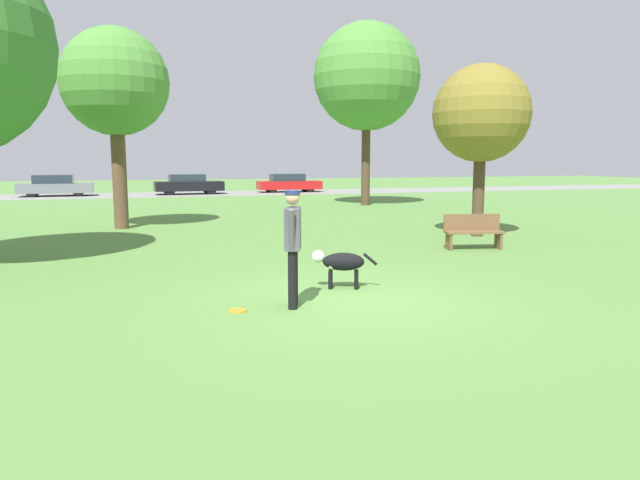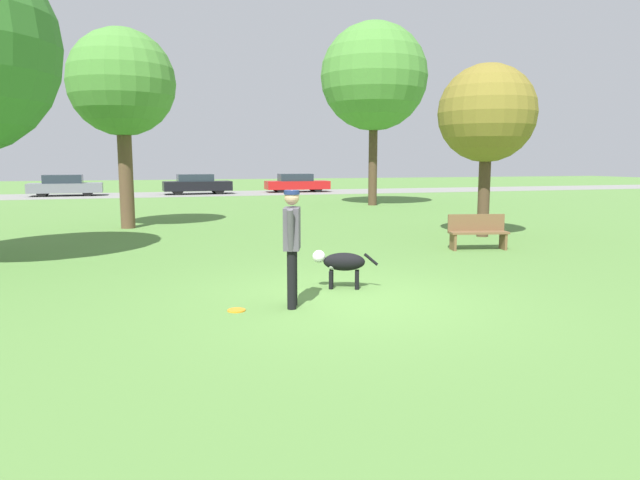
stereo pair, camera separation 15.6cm
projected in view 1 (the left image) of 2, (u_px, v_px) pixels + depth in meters
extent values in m
plane|color=#56843D|center=(346.00, 300.00, 8.71)|extent=(120.00, 120.00, 0.00)
cube|color=gray|center=(181.00, 194.00, 36.62)|extent=(120.00, 6.00, 0.01)
cylinder|color=black|center=(294.00, 277.00, 8.35)|extent=(0.17, 0.17, 0.85)
cylinder|color=black|center=(293.00, 280.00, 8.12)|extent=(0.17, 0.17, 0.85)
cube|color=#514C56|center=(293.00, 229.00, 8.13)|extent=(0.35, 0.47, 0.60)
cylinder|color=#514C56|center=(294.00, 227.00, 8.37)|extent=(0.16, 0.23, 0.61)
cylinder|color=#514C56|center=(292.00, 231.00, 7.90)|extent=(0.16, 0.23, 0.61)
sphere|color=tan|center=(292.00, 198.00, 8.07)|extent=(0.27, 0.27, 0.21)
cylinder|color=navy|center=(292.00, 192.00, 8.06)|extent=(0.28, 0.28, 0.06)
ellipsoid|color=black|center=(343.00, 262.00, 9.47)|extent=(0.76, 0.54, 0.30)
ellipsoid|color=white|center=(332.00, 265.00, 9.49)|extent=(0.23, 0.26, 0.17)
sphere|color=white|center=(318.00, 256.00, 9.48)|extent=(0.28, 0.28, 0.21)
cylinder|color=black|center=(330.00, 280.00, 9.44)|extent=(0.09, 0.09, 0.30)
cylinder|color=black|center=(331.00, 278.00, 9.61)|extent=(0.09, 0.09, 0.30)
cylinder|color=black|center=(356.00, 280.00, 9.42)|extent=(0.09, 0.09, 0.30)
cylinder|color=black|center=(356.00, 278.00, 9.58)|extent=(0.09, 0.09, 0.30)
cylinder|color=black|center=(370.00, 259.00, 9.44)|extent=(0.24, 0.13, 0.21)
cylinder|color=orange|center=(237.00, 311.00, 8.06)|extent=(0.26, 0.26, 0.02)
torus|color=orange|center=(237.00, 311.00, 8.06)|extent=(0.26, 0.26, 0.02)
cylinder|color=#4C3826|center=(478.00, 194.00, 16.01)|extent=(0.32, 0.32, 2.41)
sphere|color=olive|center=(481.00, 113.00, 15.70)|extent=(2.68, 2.68, 2.68)
cylinder|color=#4C3826|center=(366.00, 162.00, 27.31)|extent=(0.41, 0.41, 4.16)
sphere|color=#4C8938|center=(367.00, 77.00, 26.77)|extent=(5.01, 5.01, 5.01)
cylinder|color=brown|center=(120.00, 176.00, 17.75)|extent=(0.44, 0.44, 3.29)
sphere|color=#4C8938|center=(115.00, 82.00, 17.36)|extent=(3.26, 3.26, 3.26)
cube|color=slate|center=(56.00, 188.00, 34.47)|extent=(4.26, 1.94, 0.57)
cube|color=#232D38|center=(53.00, 179.00, 34.36)|extent=(2.23, 1.63, 0.51)
cylinder|color=black|center=(80.00, 190.00, 35.67)|extent=(0.62, 0.21, 0.61)
cylinder|color=black|center=(78.00, 192.00, 34.18)|extent=(0.62, 0.21, 0.61)
cylinder|color=black|center=(35.00, 191.00, 34.82)|extent=(0.62, 0.21, 0.61)
cylinder|color=black|center=(31.00, 192.00, 33.33)|extent=(0.62, 0.21, 0.61)
cube|color=black|center=(189.00, 186.00, 36.51)|extent=(4.33, 1.84, 0.60)
cube|color=#232D38|center=(187.00, 178.00, 36.39)|extent=(2.27, 1.53, 0.45)
cylinder|color=black|center=(207.00, 188.00, 37.65)|extent=(0.67, 0.22, 0.66)
cylinder|color=black|center=(211.00, 189.00, 36.31)|extent=(0.67, 0.22, 0.66)
cylinder|color=black|center=(167.00, 189.00, 36.77)|extent=(0.67, 0.22, 0.66)
cylinder|color=black|center=(170.00, 190.00, 35.42)|extent=(0.67, 0.22, 0.66)
cube|color=red|center=(289.00, 185.00, 39.13)|extent=(4.38, 1.86, 0.56)
cube|color=#232D38|center=(287.00, 177.00, 39.02)|extent=(2.30, 1.54, 0.49)
cylinder|color=black|center=(305.00, 187.00, 40.20)|extent=(0.60, 0.22, 0.59)
cylinder|color=black|center=(310.00, 188.00, 38.82)|extent=(0.60, 0.22, 0.59)
cylinder|color=black|center=(269.00, 188.00, 39.49)|extent=(0.60, 0.22, 0.59)
cylinder|color=black|center=(273.00, 189.00, 38.11)|extent=(0.60, 0.22, 0.59)
cube|color=brown|center=(474.00, 232.00, 13.68)|extent=(1.45, 0.68, 0.05)
cube|color=brown|center=(472.00, 222.00, 13.82)|extent=(1.38, 0.34, 0.40)
cube|color=brown|center=(499.00, 241.00, 13.78)|extent=(0.13, 0.36, 0.39)
cube|color=brown|center=(449.00, 242.00, 13.64)|extent=(0.13, 0.36, 0.39)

